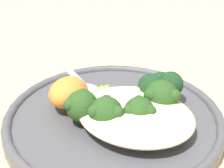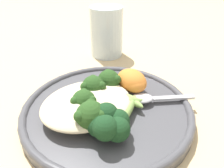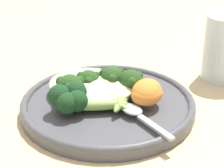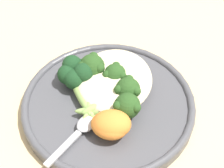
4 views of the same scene
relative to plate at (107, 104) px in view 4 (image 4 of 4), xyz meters
The scene contains 12 objects.
ground_plane 0.02m from the plate, ahead, with size 4.00×4.00×0.00m, color #D6B784.
plate is the anchor object (origin of this frame).
quinoa_mound 0.04m from the plate, 166.54° to the left, with size 0.14×0.12×0.02m, color beige.
broccoli_stalk_0 0.05m from the plate, 46.76° to the left, with size 0.04×0.10×0.04m.
broccoli_stalk_1 0.03m from the plate, 89.21° to the left, with size 0.08×0.09×0.04m.
broccoli_stalk_2 0.04m from the plate, behind, with size 0.11×0.06×0.04m.
broccoli_stalk_3 0.05m from the plate, 141.03° to the right, with size 0.11×0.04×0.04m.
broccoli_stalk_4 0.06m from the plate, 106.39° to the right, with size 0.09×0.07×0.03m.
sweet_potato_chunk_0 0.07m from the plate, 14.77° to the left, with size 0.06×0.04×0.04m, color orange.
sweet_potato_chunk_1 0.07m from the plate, 11.36° to the left, with size 0.05×0.04×0.03m, color orange.
kale_tuft 0.07m from the plate, 122.29° to the right, with size 0.06×0.06×0.04m.
spoon 0.07m from the plate, 23.75° to the right, with size 0.10×0.07×0.01m.
Camera 4 is at (0.36, 0.05, 0.46)m, focal length 60.00 mm.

